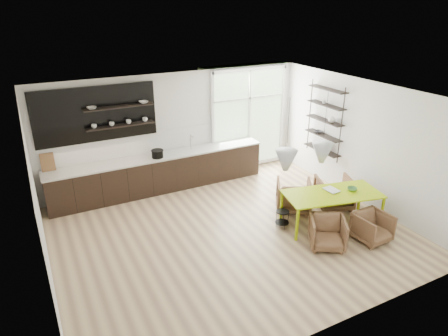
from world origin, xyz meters
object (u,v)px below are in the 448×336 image
armchair_back_left (293,196)px  armchair_front_right (372,227)px  dining_table (332,195)px  wire_stool (282,217)px  armchair_back_right (334,192)px  armchair_front_left (327,233)px

armchair_back_left → armchair_front_right: size_ratio=1.20×
dining_table → wire_stool: dining_table is taller
wire_stool → dining_table: bearing=-20.9°
dining_table → armchair_back_right: size_ratio=2.73×
armchair_back_right → armchair_front_right: (-0.29, -1.47, -0.07)m
armchair_back_left → armchair_back_right: (0.94, -0.32, 0.01)m
armchair_front_left → armchair_front_right: bearing=17.3°
armchair_front_right → wire_stool: (-1.31, 1.27, -0.06)m
dining_table → armchair_front_right: bearing=-57.7°
dining_table → armchair_front_left: bearing=-122.5°
armchair_back_left → armchair_back_right: 0.99m
armchair_front_right → armchair_back_right: bearing=75.6°
armchair_front_right → armchair_back_left: bearing=106.7°
dining_table → armchair_front_left: (-0.64, -0.64, -0.38)m
armchair_back_left → wire_stool: size_ratio=2.08×
dining_table → armchair_front_left: 0.98m
dining_table → armchair_front_left: size_ratio=3.21×
armchair_front_left → armchair_back_right: bearing=76.1°
dining_table → armchair_back_left: bearing=122.1°
armchair_front_left → dining_table: bearing=76.8°
armchair_back_left → armchair_front_left: size_ratio=1.15×
armchair_front_left → armchair_front_right: size_ratio=1.04×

